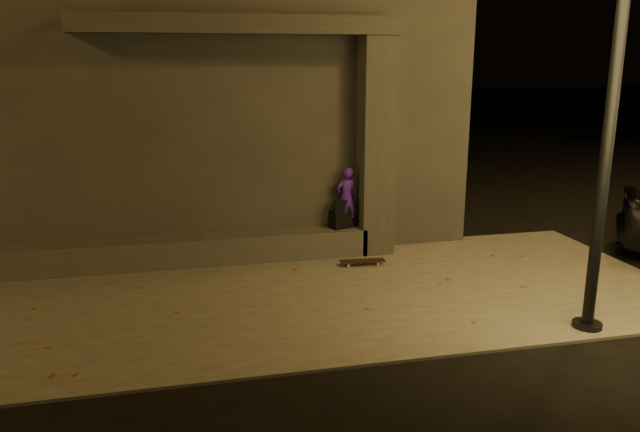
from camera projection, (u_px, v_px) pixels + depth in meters
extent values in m
plane|color=black|center=(331.00, 362.00, 6.92)|extent=(120.00, 120.00, 0.00)
cube|color=#615C56|center=(297.00, 296.00, 8.81)|extent=(11.00, 4.40, 0.04)
cube|color=#3C3A37|center=(202.00, 94.00, 12.21)|extent=(9.00, 5.00, 5.20)
cube|color=#494642|center=(185.00, 251.00, 10.07)|extent=(6.00, 0.55, 0.45)
cube|color=#3C3A37|center=(376.00, 147.00, 10.39)|extent=(0.55, 0.55, 3.60)
cube|color=#3C3A37|center=(240.00, 25.00, 9.48)|extent=(5.00, 0.70, 0.28)
imported|color=#4518A1|center=(346.00, 198.00, 10.48)|extent=(0.41, 0.30, 1.03)
cube|color=black|center=(341.00, 219.00, 10.55)|extent=(0.40, 0.33, 0.29)
cube|color=black|center=(341.00, 205.00, 10.49)|extent=(0.30, 0.14, 0.20)
cube|color=black|center=(362.00, 261.00, 10.04)|extent=(0.74, 0.24, 0.01)
cylinder|color=#CA7D50|center=(376.00, 262.00, 10.16)|extent=(0.05, 0.03, 0.05)
cylinder|color=#CA7D50|center=(378.00, 264.00, 10.02)|extent=(0.05, 0.03, 0.05)
cylinder|color=#CA7D50|center=(347.00, 263.00, 10.09)|extent=(0.05, 0.03, 0.05)
cylinder|color=#CA7D50|center=(349.00, 266.00, 9.95)|extent=(0.05, 0.03, 0.05)
cube|color=#99999E|center=(377.00, 261.00, 10.08)|extent=(0.06, 0.15, 0.01)
cube|color=#99999E|center=(348.00, 263.00, 10.01)|extent=(0.06, 0.15, 0.01)
cylinder|color=black|center=(617.00, 56.00, 6.94)|extent=(0.14, 0.14, 6.61)
cylinder|color=black|center=(587.00, 326.00, 7.74)|extent=(0.36, 0.36, 0.10)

